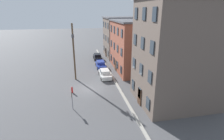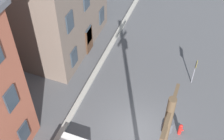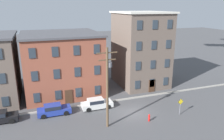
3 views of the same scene
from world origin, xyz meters
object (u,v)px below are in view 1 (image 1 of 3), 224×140
utility_pole (74,49)px  car_blue (101,64)px  car_black (97,57)px  car_white (105,73)px  caution_sign (72,98)px  fire_hydrant (72,90)px

utility_pole → car_blue: bearing=137.8°
car_black → utility_pole: bearing=-23.6°
car_white → utility_pole: utility_pole is taller
caution_sign → fire_hydrant: size_ratio=2.45×
car_white → utility_pole: 7.08m
caution_sign → fire_hydrant: bearing=-178.8°
fire_hydrant → car_black: bearing=161.4°
car_white → utility_pole: (-0.06, -5.28, 4.71)m
caution_sign → fire_hydrant: caution_sign is taller
car_white → fire_hydrant: car_white is taller
car_white → caution_sign: size_ratio=1.87×
car_blue → fire_hydrant: (11.25, -5.91, -0.27)m
car_blue → utility_pole: utility_pole is taller
utility_pole → car_black: bearing=156.4°
car_black → caution_sign: caution_sign is taller
caution_sign → utility_pole: 10.79m
car_black → utility_pole: utility_pole is taller
caution_sign → utility_pole: size_ratio=0.24×
car_blue → caution_sign: caution_sign is taller
car_blue → caution_sign: size_ratio=1.87×
car_black → utility_pole: 14.52m
car_black → fire_hydrant: size_ratio=4.58×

